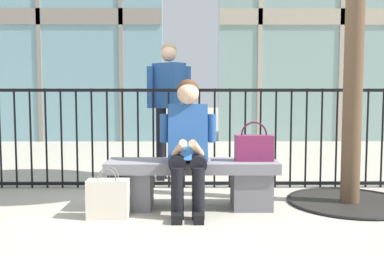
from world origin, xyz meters
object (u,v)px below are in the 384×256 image
at_px(stone_bench, 192,179).
at_px(bystander_at_railing, 169,100).
at_px(shopping_bag, 108,198).
at_px(seated_person_with_phone, 188,141).
at_px(handbag_on_bench, 254,147).

bearing_deg(stone_bench, bystander_at_railing, 101.56).
bearing_deg(shopping_bag, bystander_at_railing, 75.38).
relative_size(seated_person_with_phone, shopping_bag, 2.74).
height_order(stone_bench, shopping_bag, stone_bench).
relative_size(shopping_bag, bystander_at_railing, 0.26).
distance_m(shopping_bag, bystander_at_railing, 1.96).
distance_m(handbag_on_bench, shopping_bag, 1.41).
xyz_separation_m(stone_bench, seated_person_with_phone, (-0.04, -0.13, 0.38)).
bearing_deg(seated_person_with_phone, stone_bench, 73.52).
bearing_deg(handbag_on_bench, seated_person_with_phone, -169.13).
xyz_separation_m(handbag_on_bench, bystander_at_railing, (-0.86, 1.39, 0.42)).
height_order(handbag_on_bench, bystander_at_railing, bystander_at_railing).
height_order(stone_bench, bystander_at_railing, bystander_at_railing).
height_order(shopping_bag, bystander_at_railing, bystander_at_railing).
height_order(seated_person_with_phone, handbag_on_bench, seated_person_with_phone).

